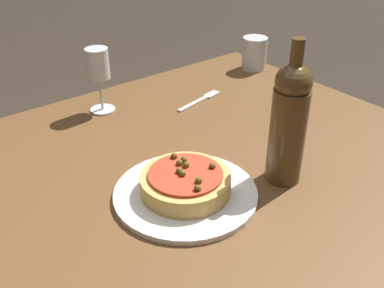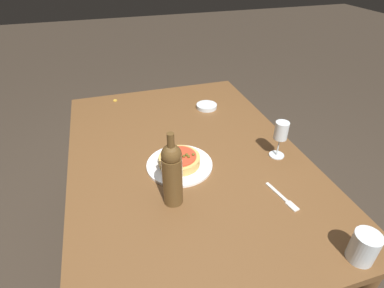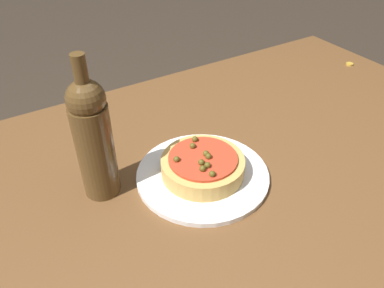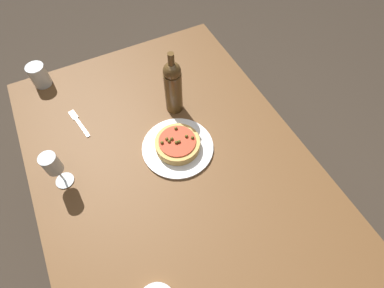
{
  "view_description": "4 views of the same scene",
  "coord_description": "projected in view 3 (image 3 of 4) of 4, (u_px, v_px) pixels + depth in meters",
  "views": [
    {
      "loc": [
        0.37,
        0.64,
        1.33
      ],
      "look_at": [
        -0.13,
        0.01,
        0.85
      ],
      "focal_mm": 42.0,
      "sensor_mm": 36.0,
      "label": 1
    },
    {
      "loc": [
        -1.11,
        0.31,
        1.61
      ],
      "look_at": [
        -0.08,
        -0.0,
        0.87
      ],
      "focal_mm": 28.0,
      "sensor_mm": 36.0,
      "label": 2
    },
    {
      "loc": [
        -0.43,
        -0.47,
        1.33
      ],
      "look_at": [
        -0.09,
        0.08,
        0.84
      ],
      "focal_mm": 35.0,
      "sensor_mm": 36.0,
      "label": 3
    },
    {
      "loc": [
        0.54,
        -0.19,
        1.83
      ],
      "look_at": [
        -0.02,
        0.09,
        0.85
      ],
      "focal_mm": 28.0,
      "sensor_mm": 36.0,
      "label": 4
    }
  ],
  "objects": [
    {
      "name": "pizza",
      "position": [
        203.0,
        165.0,
        0.82
      ],
      "size": [
        0.18,
        0.18,
        0.06
      ],
      "color": "tan",
      "rests_on": "dinner_plate"
    },
    {
      "name": "bottle_cap",
      "position": [
        350.0,
        64.0,
        1.3
      ],
      "size": [
        0.02,
        0.02,
        0.01
      ],
      "color": "gold",
      "rests_on": "dining_table"
    },
    {
      "name": "wine_bottle",
      "position": [
        93.0,
        137.0,
        0.73
      ],
      "size": [
        0.08,
        0.08,
        0.31
      ],
      "color": "brown",
      "rests_on": "dining_table"
    },
    {
      "name": "dinner_plate",
      "position": [
        203.0,
        175.0,
        0.84
      ],
      "size": [
        0.3,
        0.3,
        0.01
      ],
      "color": "white",
      "rests_on": "dining_table"
    },
    {
      "name": "dining_table",
      "position": [
        242.0,
        202.0,
        0.88
      ],
      "size": [
        1.54,
        1.07,
        0.77
      ],
      "color": "brown",
      "rests_on": "ground_plane"
    }
  ]
}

